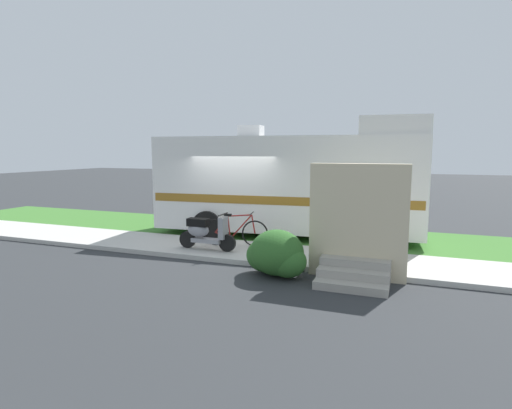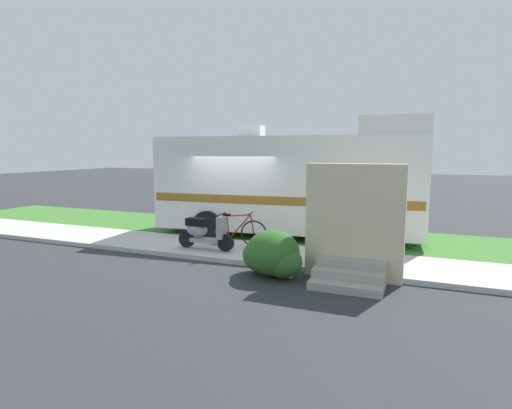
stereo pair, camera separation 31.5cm
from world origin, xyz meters
The scene contains 11 objects.
ground_plane centered at (0.00, 0.00, 0.00)m, with size 80.00×80.00×0.00m, color #2D3033.
sidewalk centered at (0.00, -1.20, 0.06)m, with size 24.00×2.00×0.12m.
grass_strip centered at (0.00, 1.50, 0.04)m, with size 24.00×3.40×0.08m.
motorhome_rv centered at (1.33, 1.34, 1.70)m, with size 8.02×3.22×3.57m.
scooter centered at (-0.15, -1.54, 0.58)m, with size 1.59×0.50×0.97m.
bicycle centered at (0.42, -0.90, 0.51)m, with size 1.76×0.55×0.91m.
pickup_truck_near centered at (-2.04, 6.11, 0.92)m, with size 5.81×2.25×1.71m.
porch_steps centered at (3.78, -2.29, 0.97)m, with size 2.00×1.26×2.40m.
bush_by_porch centered at (2.16, -2.69, 0.46)m, with size 1.38×1.04×0.98m.
bottle_green centered at (3.93, -0.85, 0.23)m, with size 0.06×0.06×0.25m.
bottle_spare centered at (3.11, -1.20, 0.22)m, with size 0.06×0.06×0.23m.
Camera 2 is at (5.06, -10.69, 2.67)m, focal length 28.86 mm.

